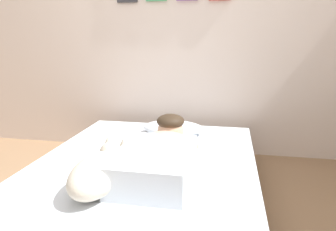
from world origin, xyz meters
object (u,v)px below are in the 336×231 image
at_px(dog, 100,171).
at_px(pillow, 173,128).
at_px(bed, 145,184).
at_px(coffee_cup, 177,137).
at_px(cell_phone, 90,174).
at_px(person_lying, 160,154).

bearing_deg(dog, pillow, 78.61).
xyz_separation_m(bed, coffee_cup, (0.14, 0.45, 0.20)).
distance_m(coffee_cup, cell_phone, 0.82).
xyz_separation_m(pillow, coffee_cup, (0.06, -0.20, -0.02)).
relative_size(bed, coffee_cup, 15.80).
bearing_deg(dog, person_lying, 50.03).
relative_size(bed, pillow, 3.80).
height_order(person_lying, dog, person_lying).
height_order(bed, cell_phone, cell_phone).
bearing_deg(dog, bed, 71.90).
relative_size(pillow, person_lying, 0.57).
distance_m(person_lying, coffee_cup, 0.56).
relative_size(pillow, cell_phone, 3.71).
height_order(coffee_cup, cell_phone, coffee_cup).
height_order(person_lying, cell_phone, person_lying).
bearing_deg(bed, coffee_cup, 72.69).
bearing_deg(bed, pillow, 83.20).
bearing_deg(person_lying, coffee_cup, 88.61).
bearing_deg(dog, cell_phone, 129.30).
relative_size(person_lying, dog, 1.60).
bearing_deg(person_lying, bed, 139.67).
bearing_deg(coffee_cup, person_lying, -91.39).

